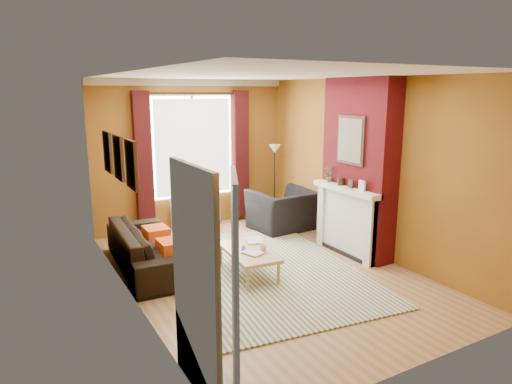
% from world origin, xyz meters
% --- Properties ---
extents(ground, '(5.50, 5.50, 0.00)m').
position_xyz_m(ground, '(0.00, 0.00, 0.00)').
color(ground, olive).
rests_on(ground, ground).
extents(room_walls, '(3.82, 5.54, 2.83)m').
position_xyz_m(room_walls, '(0.64, 0.28, 1.39)').
color(room_walls, brown).
rests_on(room_walls, ground).
extents(striped_rug, '(3.06, 3.96, 0.02)m').
position_xyz_m(striped_rug, '(-0.06, 0.03, 0.01)').
color(striped_rug, '#344C91').
rests_on(striped_rug, ground).
extents(sofa, '(0.97, 2.25, 0.64)m').
position_xyz_m(sofa, '(-1.42, 0.98, 0.32)').
color(sofa, black).
rests_on(sofa, ground).
extents(armchair, '(1.24, 1.10, 0.76)m').
position_xyz_m(armchair, '(1.39, 1.64, 0.38)').
color(armchair, black).
rests_on(armchair, ground).
extents(coffee_table, '(0.66, 1.18, 0.38)m').
position_xyz_m(coffee_table, '(-0.27, 0.01, 0.34)').
color(coffee_table, tan).
rests_on(coffee_table, ground).
extents(wicker_stool, '(0.50, 0.50, 0.47)m').
position_xyz_m(wicker_stool, '(0.08, 2.32, 0.24)').
color(wicker_stool, '#A48347').
rests_on(wicker_stool, ground).
extents(floor_lamp, '(0.26, 0.26, 1.55)m').
position_xyz_m(floor_lamp, '(1.55, 2.26, 1.22)').
color(floor_lamp, black).
rests_on(floor_lamp, ground).
extents(book_a, '(0.29, 0.33, 0.03)m').
position_xyz_m(book_a, '(-0.38, -0.19, 0.39)').
color(book_a, '#999999').
rests_on(book_a, coffee_table).
extents(book_b, '(0.32, 0.37, 0.02)m').
position_xyz_m(book_b, '(-0.11, 0.34, 0.39)').
color(book_b, '#999999').
rests_on(book_b, coffee_table).
extents(mug, '(0.14, 0.14, 0.10)m').
position_xyz_m(mug, '(-0.10, -0.13, 0.43)').
color(mug, '#999999').
rests_on(mug, coffee_table).
extents(tv_remote, '(0.12, 0.17, 0.02)m').
position_xyz_m(tv_remote, '(-0.30, 0.08, 0.39)').
color(tv_remote, '#252527').
rests_on(tv_remote, coffee_table).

